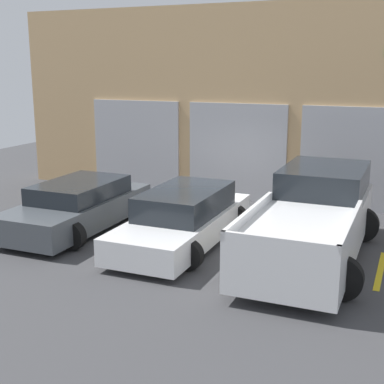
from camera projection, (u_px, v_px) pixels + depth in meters
The scene contains 9 objects.
ground_plane at pixel (207, 226), 13.60m from camera, with size 28.00×28.00×0.00m, color #3D3D3F.
shophouse_building at pixel (247, 106), 15.90m from camera, with size 15.33×0.68×5.73m.
pickup_truck at pixel (313, 219), 11.28m from camera, with size 2.52×5.57×1.74m.
sedan_white at pixel (184, 218), 12.20m from camera, with size 2.11×4.75×1.25m.
sedan_side at pixel (78, 206), 13.28m from camera, with size 2.19×4.41×1.19m.
parking_stripe_far_left at pixel (33, 222), 13.93m from camera, with size 0.12×2.20×0.01m, color gold.
parking_stripe_left at pixel (129, 235), 12.84m from camera, with size 0.12×2.20×0.01m, color gold.
parking_stripe_centre at pixel (243, 251), 11.75m from camera, with size 0.12×2.20×0.01m, color gold.
parking_stripe_right at pixel (380, 270), 10.67m from camera, with size 0.12×2.20×0.01m, color gold.
Camera 1 is at (4.73, -12.15, 3.99)m, focal length 50.00 mm.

